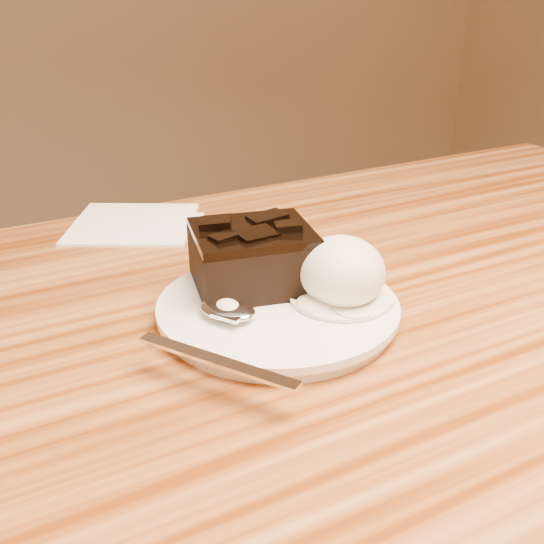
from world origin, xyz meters
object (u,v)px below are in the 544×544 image
spoon (228,312)px  brownie (253,261)px  napkin (133,222)px  ice_cream_scoop (342,271)px  plate (278,311)px

spoon → brownie: bearing=13.3°
napkin → spoon: bearing=-92.6°
brownie → napkin: bearing=97.7°
ice_cream_scoop → napkin: (-0.08, 0.30, -0.04)m
plate → spoon: (-0.05, -0.00, 0.01)m
napkin → brownie: bearing=-82.3°
plate → spoon: spoon is taller
brownie → napkin: size_ratio=0.73×
plate → brownie: (-0.00, 0.04, 0.03)m
plate → ice_cream_scoop: 0.06m
ice_cream_scoop → spoon: size_ratio=0.40×
brownie → plate: bearing=-86.4°
spoon → ice_cream_scoop: bearing=-40.2°
ice_cream_scoop → spoon: bearing=170.8°
ice_cream_scoop → plate: bearing=157.8°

